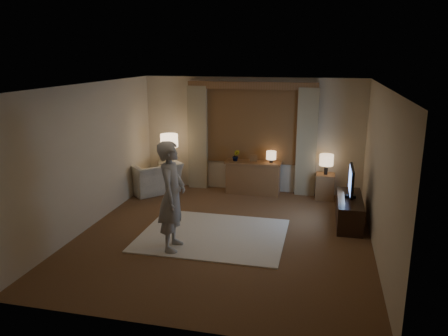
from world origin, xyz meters
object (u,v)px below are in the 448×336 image
(armchair, at_px, (153,177))
(tv_stand, at_px, (349,211))
(sideboard, at_px, (253,178))
(side_table, at_px, (325,187))
(person, at_px, (172,196))

(armchair, height_order, tv_stand, armchair)
(sideboard, bearing_deg, side_table, -1.79)
(person, bearing_deg, armchair, 22.97)
(person, bearing_deg, side_table, -41.51)
(side_table, bearing_deg, sideboard, 178.21)
(armchair, xyz_separation_m, side_table, (3.84, 0.38, -0.07))
(side_table, bearing_deg, armchair, -174.33)
(armchair, xyz_separation_m, tv_stand, (4.30, -0.98, -0.10))
(side_table, height_order, person, person)
(sideboard, bearing_deg, tv_stand, -34.49)
(armchair, distance_m, tv_stand, 4.41)
(tv_stand, bearing_deg, side_table, 108.52)
(tv_stand, height_order, person, person)
(sideboard, distance_m, person, 3.37)
(side_table, distance_m, person, 4.02)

